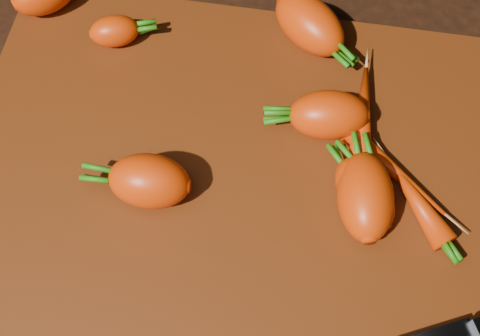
# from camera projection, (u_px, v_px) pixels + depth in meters

# --- Properties ---
(ground) EXTENTS (2.00, 2.00, 0.01)m
(ground) POSITION_uv_depth(u_px,v_px,m) (238.00, 196.00, 0.59)
(ground) COLOR black
(cutting_board) EXTENTS (0.50, 0.40, 0.01)m
(cutting_board) POSITION_uv_depth(u_px,v_px,m) (238.00, 191.00, 0.58)
(cutting_board) COLOR #552107
(cutting_board) RESTS_ON ground
(carrot_1) EXTENTS (0.07, 0.05, 0.05)m
(carrot_1) POSITION_uv_depth(u_px,v_px,m) (149.00, 181.00, 0.56)
(carrot_1) COLOR #ED3903
(carrot_1) RESTS_ON cutting_board
(carrot_2) EXTENTS (0.09, 0.09, 0.05)m
(carrot_2) POSITION_uv_depth(u_px,v_px,m) (309.00, 24.00, 0.63)
(carrot_2) COLOR #ED3903
(carrot_2) RESTS_ON cutting_board
(carrot_3) EXTENTS (0.06, 0.09, 0.05)m
(carrot_3) POSITION_uv_depth(u_px,v_px,m) (365.00, 197.00, 0.55)
(carrot_3) COLOR #ED3903
(carrot_3) RESTS_ON cutting_board
(carrot_4) EXTENTS (0.08, 0.05, 0.04)m
(carrot_4) POSITION_uv_depth(u_px,v_px,m) (329.00, 115.00, 0.59)
(carrot_4) COLOR #ED3903
(carrot_4) RESTS_ON cutting_board
(carrot_5) EXTENTS (0.05, 0.04, 0.03)m
(carrot_5) POSITION_uv_depth(u_px,v_px,m) (114.00, 31.00, 0.64)
(carrot_5) COLOR #ED3903
(carrot_5) RESTS_ON cutting_board
(carrot_6) EXTENTS (0.07, 0.08, 0.04)m
(carrot_6) POSITION_uv_depth(u_px,v_px,m) (364.00, 194.00, 0.55)
(carrot_6) COLOR #ED3903
(carrot_6) RESTS_ON cutting_board
(carrot_7) EXTENTS (0.03, 0.12, 0.03)m
(carrot_7) POSITION_uv_depth(u_px,v_px,m) (362.00, 124.00, 0.59)
(carrot_7) COLOR #ED3903
(carrot_7) RESTS_ON cutting_board
(carrot_8) EXTENTS (0.10, 0.08, 0.02)m
(carrot_8) POSITION_uv_depth(u_px,v_px,m) (394.00, 171.00, 0.57)
(carrot_8) COLOR #ED3903
(carrot_8) RESTS_ON cutting_board
(carrot_9) EXTENTS (0.07, 0.08, 0.02)m
(carrot_9) POSITION_uv_depth(u_px,v_px,m) (416.00, 200.00, 0.56)
(carrot_9) COLOR #ED3903
(carrot_9) RESTS_ON cutting_board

